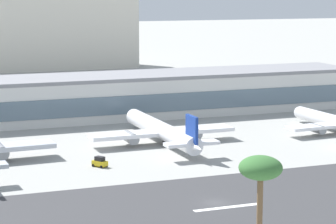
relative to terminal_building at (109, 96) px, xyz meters
The scene contains 7 objects.
ground_plane 89.68m from the terminal_building, 94.32° to the right, with size 1400.00×1400.00×0.00m, color #9E9E99.
runway_strip 92.77m from the terminal_building, 94.18° to the right, with size 800.00×40.40×0.08m, color #38383A.
runway_centreline_dash_4 92.72m from the terminal_building, 93.79° to the right, with size 12.00×1.20×0.01m, color white.
terminal_building is the anchor object (origin of this frame).
airliner_navy_tail_gate_1 40.78m from the terminal_building, 87.56° to the right, with size 35.57×46.19×9.64m.
service_baggage_tug_1 60.06m from the terminal_building, 107.93° to the right, with size 3.12×3.55×2.20m.
palm_tree_1 124.06m from the terminal_building, 97.52° to the right, with size 5.39×5.39×16.36m.
Camera 1 is at (-50.50, -110.08, 36.24)m, focal length 77.90 mm.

